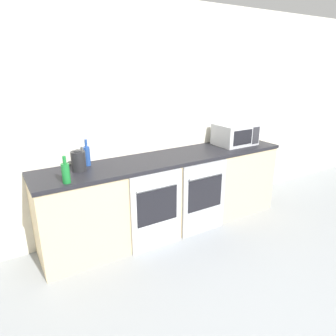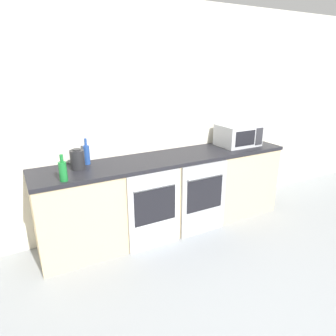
{
  "view_description": "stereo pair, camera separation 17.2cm",
  "coord_description": "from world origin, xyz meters",
  "px_view_note": "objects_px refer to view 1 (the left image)",
  "views": [
    {
      "loc": [
        -1.72,
        -0.76,
        1.89
      ],
      "look_at": [
        -0.01,
        2.04,
        0.77
      ],
      "focal_mm": 32.0,
      "sensor_mm": 36.0,
      "label": 1
    },
    {
      "loc": [
        -1.57,
        -0.85,
        1.89
      ],
      "look_at": [
        -0.01,
        2.04,
        0.77
      ],
      "focal_mm": 32.0,
      "sensor_mm": 36.0,
      "label": 2
    }
  ],
  "objects_px": {
    "oven_left": "(157,211)",
    "microwave": "(235,134)",
    "oven_right": "(204,198)",
    "bottle_blue": "(87,155)",
    "kettle": "(78,161)",
    "bottle_green": "(66,173)"
  },
  "relations": [
    {
      "from": "oven_right",
      "to": "bottle_green",
      "type": "distance_m",
      "value": 1.6
    },
    {
      "from": "oven_right",
      "to": "kettle",
      "type": "distance_m",
      "value": 1.47
    },
    {
      "from": "oven_right",
      "to": "microwave",
      "type": "height_order",
      "value": "microwave"
    },
    {
      "from": "kettle",
      "to": "oven_right",
      "type": "bearing_deg",
      "value": -15.62
    },
    {
      "from": "oven_left",
      "to": "bottle_blue",
      "type": "distance_m",
      "value": 0.93
    },
    {
      "from": "oven_left",
      "to": "microwave",
      "type": "height_order",
      "value": "microwave"
    },
    {
      "from": "microwave",
      "to": "kettle",
      "type": "xyz_separation_m",
      "value": [
        -2.05,
        0.02,
        -0.04
      ]
    },
    {
      "from": "microwave",
      "to": "bottle_blue",
      "type": "height_order",
      "value": "bottle_blue"
    },
    {
      "from": "bottle_blue",
      "to": "kettle",
      "type": "xyz_separation_m",
      "value": [
        -0.12,
        -0.12,
        -0.01
      ]
    },
    {
      "from": "bottle_blue",
      "to": "bottle_green",
      "type": "distance_m",
      "value": 0.5
    },
    {
      "from": "bottle_blue",
      "to": "kettle",
      "type": "height_order",
      "value": "bottle_blue"
    },
    {
      "from": "microwave",
      "to": "bottle_green",
      "type": "relative_size",
      "value": 2.06
    },
    {
      "from": "oven_left",
      "to": "bottle_green",
      "type": "xyz_separation_m",
      "value": [
        -0.86,
        0.09,
        0.57
      ]
    },
    {
      "from": "oven_left",
      "to": "oven_right",
      "type": "height_order",
      "value": "same"
    },
    {
      "from": "oven_right",
      "to": "kettle",
      "type": "height_order",
      "value": "kettle"
    },
    {
      "from": "microwave",
      "to": "oven_right",
      "type": "bearing_deg",
      "value": -155.28
    },
    {
      "from": "oven_right",
      "to": "bottle_blue",
      "type": "height_order",
      "value": "bottle_blue"
    },
    {
      "from": "oven_right",
      "to": "bottle_green",
      "type": "height_order",
      "value": "bottle_green"
    },
    {
      "from": "bottle_blue",
      "to": "microwave",
      "type": "bearing_deg",
      "value": -4.01
    },
    {
      "from": "kettle",
      "to": "microwave",
      "type": "bearing_deg",
      "value": -0.56
    },
    {
      "from": "bottle_blue",
      "to": "oven_right",
      "type": "bearing_deg",
      "value": -22.07
    },
    {
      "from": "oven_right",
      "to": "bottle_blue",
      "type": "xyz_separation_m",
      "value": [
        -1.18,
        0.48,
        0.58
      ]
    }
  ]
}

